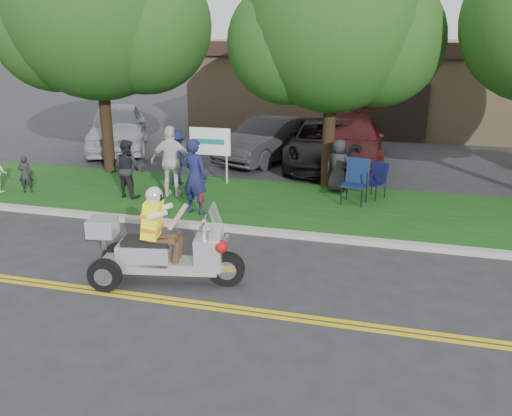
% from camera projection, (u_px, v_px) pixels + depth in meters
% --- Properties ---
extents(ground, '(120.00, 120.00, 0.00)m').
position_uv_depth(ground, '(241.00, 296.00, 9.56)').
color(ground, '#28282B').
rests_on(ground, ground).
extents(centerline_near, '(60.00, 0.10, 0.01)m').
position_uv_depth(centerline_near, '(231.00, 311.00, 9.02)').
color(centerline_near, gold).
rests_on(centerline_near, ground).
extents(centerline_far, '(60.00, 0.10, 0.01)m').
position_uv_depth(centerline_far, '(234.00, 307.00, 9.17)').
color(centerline_far, gold).
rests_on(centerline_far, ground).
extents(curb, '(60.00, 0.25, 0.12)m').
position_uv_depth(curb, '(279.00, 233.00, 12.33)').
color(curb, '#A8A89E').
rests_on(curb, ground).
extents(grass_verge, '(60.00, 4.00, 0.10)m').
position_uv_depth(grass_verge, '(297.00, 205.00, 14.31)').
color(grass_verge, '#154312').
rests_on(grass_verge, ground).
extents(commercial_building, '(18.00, 8.20, 4.00)m').
position_uv_depth(commercial_building, '(394.00, 84.00, 25.83)').
color(commercial_building, '#9E7F5B').
rests_on(commercial_building, ground).
extents(tree_left, '(6.62, 5.40, 7.78)m').
position_uv_depth(tree_left, '(99.00, 16.00, 16.08)').
color(tree_left, '#332114').
rests_on(tree_left, ground).
extents(tree_mid, '(5.88, 4.80, 7.05)m').
position_uv_depth(tree_mid, '(335.00, 31.00, 14.66)').
color(tree_mid, '#332114').
rests_on(tree_mid, ground).
extents(business_sign, '(1.25, 0.06, 1.75)m').
position_uv_depth(business_sign, '(210.00, 144.00, 15.93)').
color(business_sign, silver).
rests_on(business_sign, ground).
extents(trike_scooter, '(2.83, 1.15, 1.86)m').
position_uv_depth(trike_scooter, '(160.00, 251.00, 9.84)').
color(trike_scooter, black).
rests_on(trike_scooter, ground).
extents(lawn_chair_a, '(0.71, 0.72, 0.96)m').
position_uv_depth(lawn_chair_a, '(377.00, 178.00, 14.69)').
color(lawn_chair_a, black).
rests_on(lawn_chair_a, grass_verge).
extents(lawn_chair_b, '(0.72, 0.74, 1.17)m').
position_uv_depth(lawn_chair_b, '(356.00, 178.00, 14.21)').
color(lawn_chair_b, black).
rests_on(lawn_chair_b, grass_verge).
extents(spectator_adult_left, '(0.77, 0.60, 1.89)m').
position_uv_depth(spectator_adult_left, '(195.00, 176.00, 13.27)').
color(spectator_adult_left, '#181B43').
rests_on(spectator_adult_left, grass_verge).
extents(spectator_adult_mid, '(0.90, 0.78, 1.58)m').
position_uv_depth(spectator_adult_mid, '(127.00, 168.00, 14.66)').
color(spectator_adult_mid, black).
rests_on(spectator_adult_mid, grass_verge).
extents(spectator_adult_right, '(1.20, 0.68, 1.94)m').
position_uv_depth(spectator_adult_right, '(172.00, 161.00, 14.67)').
color(spectator_adult_right, silver).
rests_on(spectator_adult_right, grass_verge).
extents(spectator_chair_a, '(1.05, 0.62, 1.60)m').
position_uv_depth(spectator_chair_a, '(177.00, 157.00, 15.89)').
color(spectator_chair_a, '#16173D').
rests_on(spectator_chair_a, grass_verge).
extents(spectator_chair_b, '(0.84, 0.67, 1.50)m').
position_uv_depth(spectator_chair_b, '(338.00, 165.00, 15.17)').
color(spectator_chair_b, '#232326').
rests_on(spectator_chair_b, grass_verge).
extents(child_left, '(0.46, 0.39, 1.05)m').
position_uv_depth(child_left, '(25.00, 174.00, 15.14)').
color(child_left, black).
rests_on(child_left, grass_verge).
extents(parked_car_far_left, '(4.11, 5.65, 1.79)m').
position_uv_depth(parked_car_far_left, '(117.00, 127.00, 20.92)').
color(parked_car_far_left, '#AFB2B7').
rests_on(parked_car_far_left, ground).
extents(parked_car_left, '(3.16, 4.91, 1.53)m').
position_uv_depth(parked_car_left, '(269.00, 139.00, 19.25)').
color(parked_car_left, '#28272A').
rests_on(parked_car_left, ground).
extents(parked_car_mid, '(3.35, 5.86, 1.54)m').
position_uv_depth(parked_car_mid, '(323.00, 143.00, 18.53)').
color(parked_car_mid, black).
rests_on(parked_car_mid, ground).
extents(parked_car_right, '(2.65, 5.77, 1.63)m').
position_uv_depth(parked_car_right, '(349.00, 141.00, 18.73)').
color(parked_car_right, '#441010').
rests_on(parked_car_right, ground).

